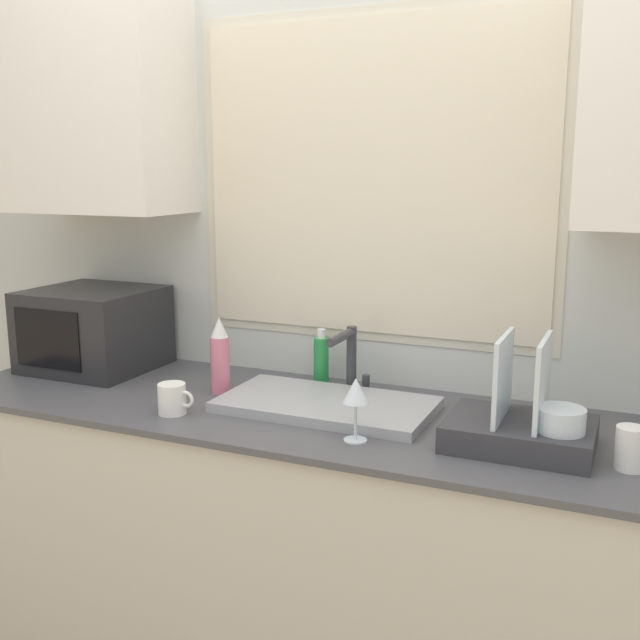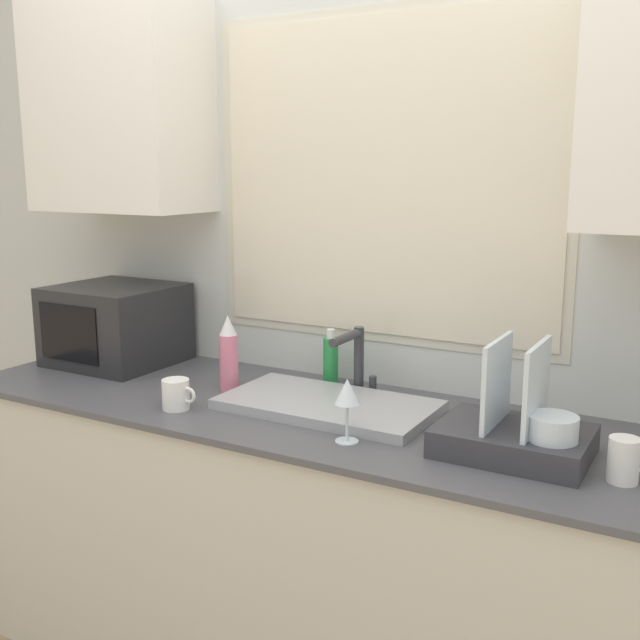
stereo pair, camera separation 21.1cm
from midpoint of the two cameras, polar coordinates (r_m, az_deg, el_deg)
The scene contains 11 objects.
countertop at distance 2.39m, azimuth 3.39°, elevation -17.48°, with size 2.47×0.71×0.92m.
wall_back at distance 2.40m, azimuth 7.11°, elevation 6.84°, with size 6.00×0.38×2.60m.
sink_basin at distance 2.22m, azimuth 3.36°, elevation -6.51°, with size 0.63×0.34×0.03m.
faucet at distance 2.34m, azimuth 5.35°, elevation -2.70°, with size 0.08×0.19×0.21m.
microwave at distance 2.80m, azimuth -13.23°, elevation -0.34°, with size 0.42×0.39×0.28m.
dish_rack at distance 1.96m, azimuth 17.86°, elevation -8.22°, with size 0.37×0.27×0.29m.
spray_bottle at distance 2.39m, azimuth -4.48°, elevation -2.65°, with size 0.06×0.06×0.25m.
soap_bottle at distance 2.46m, azimuth 3.29°, elevation -3.09°, with size 0.05×0.05×0.19m.
mug_near_sink at distance 2.24m, azimuth -8.25°, elevation -5.66°, with size 0.11×0.08×0.09m.
wine_glass at distance 1.94m, azimuth 5.22°, elevation -5.70°, with size 0.07×0.07×0.17m.
mug_by_rack at distance 1.89m, azimuth 25.26°, elevation -9.70°, with size 0.11×0.07×0.10m.
Camera 2 is at (1.01, -1.50, 1.62)m, focal length 42.00 mm.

